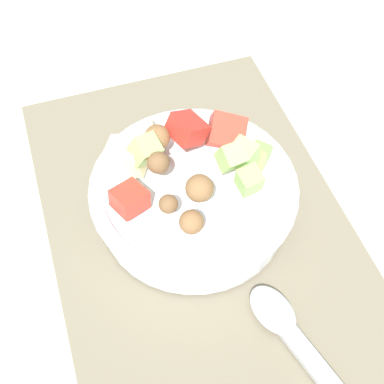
{
  "coord_description": "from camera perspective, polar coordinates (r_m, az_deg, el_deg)",
  "views": [
    {
      "loc": [
        -0.3,
        0.11,
        0.5
      ],
      "look_at": [
        0.02,
        0.0,
        0.04
      ],
      "focal_mm": 50.51,
      "sensor_mm": 36.0,
      "label": 1
    }
  ],
  "objects": [
    {
      "name": "placemat",
      "position": [
        0.59,
        0.64,
        -3.35
      ],
      "size": [
        0.48,
        0.32,
        0.01
      ],
      "primitive_type": "cube",
      "color": "#756B56",
      "rests_on": "ground_plane"
    },
    {
      "name": "salad_bowl",
      "position": [
        0.57,
        -0.09,
        -0.03
      ],
      "size": [
        0.22,
        0.22,
        0.11
      ],
      "color": "white",
      "rests_on": "placemat"
    },
    {
      "name": "ground_plane",
      "position": [
        0.59,
        0.63,
        -3.51
      ],
      "size": [
        2.4,
        2.4,
        0.0
      ],
      "primitive_type": "plane",
      "color": "silver"
    },
    {
      "name": "serving_spoon",
      "position": [
        0.53,
        12.08,
        -16.42
      ],
      "size": [
        0.23,
        0.09,
        0.01
      ],
      "color": "#B7B7BC",
      "rests_on": "placemat"
    }
  ]
}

